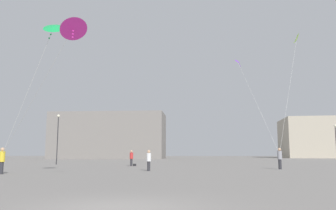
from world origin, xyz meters
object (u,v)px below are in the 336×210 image
person_in_red (131,157)px  lamppost_east (58,132)px  person_in_grey (280,157)px  kite_magenta_diamond (73,29)px  handbag_beside_flyer (135,165)px  lamppost_west (336,137)px  kite_lime_delta (296,40)px  kite_emerald_diamond (54,28)px  building_left_hall (109,136)px  kite_violet_diamond (238,63)px  person_in_yellow (2,159)px  person_in_white (149,159)px  building_centre_hall (310,138)px

person_in_red → lamppost_east: 11.33m
person_in_grey → kite_magenta_diamond: bearing=-139.3°
person_in_grey → handbag_beside_flyer: person_in_grey is taller
lamppost_west → kite_lime_delta: bearing=-135.2°
kite_emerald_diamond → handbag_beside_flyer: bearing=83.4°
person_in_red → building_left_hall: building_left_hall is taller
person_in_red → kite_lime_delta: 24.29m
kite_emerald_diamond → handbag_beside_flyer: (2.04, 17.65, -8.88)m
kite_emerald_diamond → building_left_hall: building_left_hall is taller
kite_lime_delta → person_in_red: bearing=-167.3°
kite_emerald_diamond → lamppost_west: 39.78m
person_in_grey → kite_violet_diamond: (-1.73, 12.04, 11.61)m
kite_magenta_diamond → lamppost_east: bearing=113.2°
kite_emerald_diamond → lamppost_east: size_ratio=1.34×
person_in_red → handbag_beside_flyer: bearing=-50.0°
person_in_yellow → kite_emerald_diamond: (4.41, -2.87, 8.02)m
person_in_yellow → lamppost_east: (-3.94, 18.94, 3.03)m
person_in_yellow → building_left_hall: 61.77m
person_in_red → person_in_white: (3.21, -9.89, -0.03)m
kite_magenta_diamond → kite_emerald_diamond: bearing=125.9°
kite_lime_delta → building_centre_hall: 64.36m
kite_emerald_diamond → kite_violet_diamond: 27.56m
building_centre_hall → kite_magenta_diamond: bearing=-114.5°
lamppost_west → handbag_beside_flyer: (-25.37, -10.65, -3.36)m
building_centre_hall → kite_emerald_diamond: bearing=-116.8°
person_in_red → lamppost_west: lamppost_west is taller
person_in_red → person_in_grey: person_in_grey is taller
kite_magenta_diamond → handbag_beside_flyer: bearing=91.3°
person_in_red → person_in_yellow: (-6.10, -14.68, 0.04)m
kite_magenta_diamond → lamppost_west: kite_magenta_diamond is taller
person_in_yellow → lamppost_east: 19.58m
lamppost_west → person_in_white: bearing=-137.5°
person_in_red → building_centre_hall: size_ratio=0.09×
kite_magenta_diamond → kite_violet_diamond: size_ratio=0.61×
kite_magenta_diamond → handbag_beside_flyer: kite_magenta_diamond is taller
kite_emerald_diamond → person_in_grey: bearing=35.5°
kite_lime_delta → kite_emerald_diamond: bearing=-133.8°
person_in_yellow → kite_emerald_diamond: 9.60m
kite_emerald_diamond → kite_lime_delta: bearing=46.2°
handbag_beside_flyer → kite_magenta_diamond: bearing=-88.7°
kite_emerald_diamond → lamppost_west: size_ratio=1.58×
kite_magenta_diamond → lamppost_east: (-10.85, 25.27, -3.56)m
person_in_white → kite_magenta_diamond: size_ratio=0.21×
lamppost_west → person_in_yellow: bearing=-141.4°
person_in_red → kite_violet_diamond: (12.46, 5.81, 11.70)m
person_in_white → building_centre_hall: building_centre_hall is taller
person_in_white → kite_magenta_diamond: (-2.39, -11.13, 6.67)m
person_in_yellow → lamppost_west: bearing=144.9°
person_in_grey → kite_magenta_diamond: (-13.38, -14.78, 6.55)m
kite_violet_diamond → handbag_beside_flyer: size_ratio=40.49×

